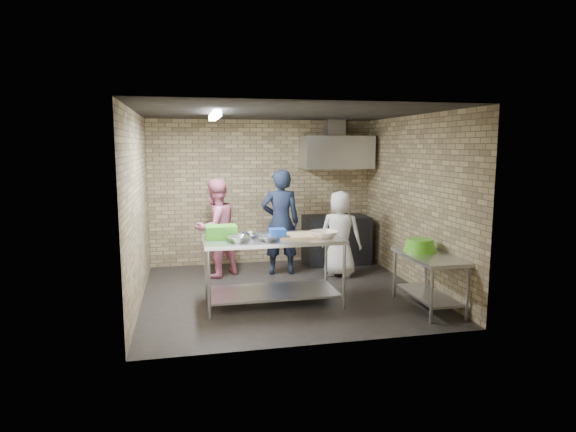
# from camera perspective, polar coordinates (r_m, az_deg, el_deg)

# --- Properties ---
(floor) EXTENTS (4.20, 4.20, 0.00)m
(floor) POSITION_cam_1_polar(r_m,az_deg,el_deg) (7.50, -0.43, -8.97)
(floor) COLOR black
(floor) RESTS_ON ground
(ceiling) EXTENTS (4.20, 4.20, 0.00)m
(ceiling) POSITION_cam_1_polar(r_m,az_deg,el_deg) (7.18, -0.45, 12.09)
(ceiling) COLOR black
(ceiling) RESTS_ON ground
(back_wall) EXTENTS (4.20, 0.06, 2.70)m
(back_wall) POSITION_cam_1_polar(r_m,az_deg,el_deg) (9.17, -2.98, 2.81)
(back_wall) COLOR tan
(back_wall) RESTS_ON ground
(front_wall) EXTENTS (4.20, 0.06, 2.70)m
(front_wall) POSITION_cam_1_polar(r_m,az_deg,el_deg) (5.29, 3.95, -1.26)
(front_wall) COLOR tan
(front_wall) RESTS_ON ground
(left_wall) EXTENTS (0.06, 4.00, 2.70)m
(left_wall) POSITION_cam_1_polar(r_m,az_deg,el_deg) (7.10, -17.29, 0.83)
(left_wall) COLOR tan
(left_wall) RESTS_ON ground
(right_wall) EXTENTS (0.06, 4.00, 2.70)m
(right_wall) POSITION_cam_1_polar(r_m,az_deg,el_deg) (7.91, 14.64, 1.67)
(right_wall) COLOR tan
(right_wall) RESTS_ON ground
(prep_table) EXTENTS (1.92, 0.96, 0.96)m
(prep_table) POSITION_cam_1_polar(r_m,az_deg,el_deg) (6.85, -1.82, -6.47)
(prep_table) COLOR silver
(prep_table) RESTS_ON floor
(side_counter) EXTENTS (0.60, 1.20, 0.75)m
(side_counter) POSITION_cam_1_polar(r_m,az_deg,el_deg) (7.00, 16.20, -7.38)
(side_counter) COLOR silver
(side_counter) RESTS_ON floor
(stove) EXTENTS (1.20, 0.70, 0.90)m
(stove) POSITION_cam_1_polar(r_m,az_deg,el_deg) (9.28, 5.68, -2.78)
(stove) COLOR black
(stove) RESTS_ON floor
(range_hood) EXTENTS (1.30, 0.60, 0.60)m
(range_hood) POSITION_cam_1_polar(r_m,az_deg,el_deg) (9.15, 5.73, 7.47)
(range_hood) COLOR silver
(range_hood) RESTS_ON back_wall
(hood_duct) EXTENTS (0.35, 0.30, 0.30)m
(hood_duct) POSITION_cam_1_polar(r_m,az_deg,el_deg) (9.30, 5.49, 10.26)
(hood_duct) COLOR #A5A8AD
(hood_duct) RESTS_ON back_wall
(wall_shelf) EXTENTS (0.80, 0.20, 0.04)m
(wall_shelf) POSITION_cam_1_polar(r_m,az_deg,el_deg) (9.43, 7.11, 6.38)
(wall_shelf) COLOR #3F2B19
(wall_shelf) RESTS_ON back_wall
(fluorescent_fixture) EXTENTS (0.10, 1.25, 0.08)m
(fluorescent_fixture) POSITION_cam_1_polar(r_m,az_deg,el_deg) (7.04, -8.62, 11.58)
(fluorescent_fixture) COLOR white
(fluorescent_fixture) RESTS_ON ceiling
(green_crate) EXTENTS (0.43, 0.32, 0.17)m
(green_crate) POSITION_cam_1_polar(r_m,az_deg,el_deg) (6.76, -7.87, -1.85)
(green_crate) COLOR green
(green_crate) RESTS_ON prep_table
(blue_tub) EXTENTS (0.21, 0.21, 0.14)m
(blue_tub) POSITION_cam_1_polar(r_m,az_deg,el_deg) (6.65, -1.26, -2.09)
(blue_tub) COLOR blue
(blue_tub) RESTS_ON prep_table
(cutting_board) EXTENTS (0.59, 0.45, 0.03)m
(cutting_board) POSITION_cam_1_polar(r_m,az_deg,el_deg) (6.79, 1.10, -2.32)
(cutting_board) COLOR tan
(cutting_board) RESTS_ON prep_table
(mixing_bowl_a) EXTENTS (0.36, 0.36, 0.07)m
(mixing_bowl_a) POSITION_cam_1_polar(r_m,az_deg,el_deg) (6.48, -5.88, -2.71)
(mixing_bowl_a) COLOR silver
(mixing_bowl_a) RESTS_ON prep_table
(mixing_bowl_b) EXTENTS (0.27, 0.27, 0.07)m
(mixing_bowl_b) POSITION_cam_1_polar(r_m,az_deg,el_deg) (6.74, -4.43, -2.25)
(mixing_bowl_b) COLOR #ADAFB4
(mixing_bowl_b) RESTS_ON prep_table
(mixing_bowl_c) EXTENTS (0.33, 0.33, 0.07)m
(mixing_bowl_c) POSITION_cam_1_polar(r_m,az_deg,el_deg) (6.51, -2.36, -2.63)
(mixing_bowl_c) COLOR #B5B7BC
(mixing_bowl_c) RESTS_ON prep_table
(ceramic_bowl) EXTENTS (0.44, 0.44, 0.09)m
(ceramic_bowl) POSITION_cam_1_polar(r_m,az_deg,el_deg) (6.75, 4.25, -2.15)
(ceramic_bowl) COLOR beige
(ceramic_bowl) RESTS_ON prep_table
(green_basin) EXTENTS (0.46, 0.46, 0.17)m
(green_basin) POSITION_cam_1_polar(r_m,az_deg,el_deg) (7.10, 15.25, -3.30)
(green_basin) COLOR #59C626
(green_basin) RESTS_ON side_counter
(bottle_red) EXTENTS (0.07, 0.07, 0.18)m
(bottle_red) POSITION_cam_1_polar(r_m,az_deg,el_deg) (9.35, 5.66, 7.06)
(bottle_red) COLOR #B22619
(bottle_red) RESTS_ON wall_shelf
(bottle_green) EXTENTS (0.06, 0.06, 0.15)m
(bottle_green) POSITION_cam_1_polar(r_m,az_deg,el_deg) (9.48, 7.98, 6.95)
(bottle_green) COLOR green
(bottle_green) RESTS_ON wall_shelf
(man_navy) EXTENTS (0.70, 0.50, 1.83)m
(man_navy) POSITION_cam_1_polar(r_m,az_deg,el_deg) (8.37, -0.87, -0.72)
(man_navy) COLOR black
(man_navy) RESTS_ON floor
(woman_pink) EXTENTS (1.03, 0.98, 1.67)m
(woman_pink) POSITION_cam_1_polar(r_m,az_deg,el_deg) (8.31, -8.51, -1.42)
(woman_pink) COLOR pink
(woman_pink) RESTS_ON floor
(woman_white) EXTENTS (0.86, 0.78, 1.47)m
(woman_white) POSITION_cam_1_polar(r_m,az_deg,el_deg) (8.32, 6.16, -2.07)
(woman_white) COLOR white
(woman_white) RESTS_ON floor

